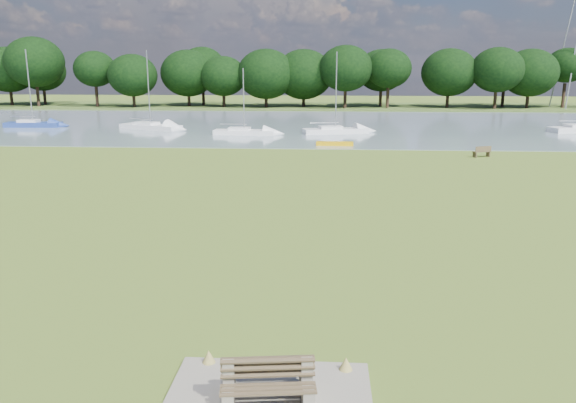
# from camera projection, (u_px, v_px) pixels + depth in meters

# --- Properties ---
(ground) EXTENTS (220.00, 220.00, 0.00)m
(ground) POSITION_uv_depth(u_px,v_px,m) (301.00, 220.00, 24.91)
(ground) COLOR olive
(river) EXTENTS (220.00, 40.00, 0.10)m
(river) POSITION_uv_depth(u_px,v_px,m) (317.00, 125.00, 65.64)
(river) COLOR slate
(river) RESTS_ON ground
(far_bank) EXTENTS (220.00, 20.00, 0.40)m
(far_bank) POSITION_uv_depth(u_px,v_px,m) (320.00, 107.00, 94.74)
(far_bank) COLOR #4C6626
(far_bank) RESTS_ON ground
(concrete_pad) EXTENTS (4.20, 3.20, 0.10)m
(concrete_pad) POSITION_uv_depth(u_px,v_px,m) (268.00, 403.00, 11.32)
(concrete_pad) COLOR gray
(concrete_pad) RESTS_ON ground
(bench_pair) EXTENTS (2.00, 1.33, 1.01)m
(bench_pair) POSITION_uv_depth(u_px,v_px,m) (268.00, 382.00, 11.21)
(bench_pair) COLOR gray
(bench_pair) RESTS_ON concrete_pad
(riverbank_bench) EXTENTS (1.43, 0.88, 0.85)m
(riverbank_bench) POSITION_uv_depth(u_px,v_px,m) (482.00, 152.00, 42.16)
(riverbank_bench) COLOR brown
(riverbank_bench) RESTS_ON ground
(kayak) EXTENTS (3.20, 0.86, 0.32)m
(kayak) POSITION_uv_depth(u_px,v_px,m) (335.00, 144.00, 48.13)
(kayak) COLOR #E4A907
(kayak) RESTS_ON river
(tree_line) EXTENTS (158.81, 8.75, 10.60)m
(tree_line) POSITION_uv_depth(u_px,v_px,m) (373.00, 69.00, 88.83)
(tree_line) COLOR black
(tree_line) RESTS_ON far_bank
(sailboat_1) EXTENTS (7.41, 4.71, 8.28)m
(sailboat_1) POSITION_uv_depth(u_px,v_px,m) (150.00, 125.00, 60.72)
(sailboat_1) COLOR white
(sailboat_1) RESTS_ON river
(sailboat_2) EXTENTS (6.17, 2.00, 8.43)m
(sailboat_2) POSITION_uv_depth(u_px,v_px,m) (32.00, 122.00, 62.80)
(sailboat_2) COLOR navy
(sailboat_2) RESTS_ON river
(sailboat_3) EXTENTS (6.77, 3.53, 8.03)m
(sailboat_3) POSITION_uv_depth(u_px,v_px,m) (335.00, 129.00, 56.78)
(sailboat_3) COLOR white
(sailboat_3) RESTS_ON river
(sailboat_5) EXTENTS (6.11, 2.02, 6.45)m
(sailboat_5) POSITION_uv_depth(u_px,v_px,m) (243.00, 130.00, 55.75)
(sailboat_5) COLOR white
(sailboat_5) RESTS_ON river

